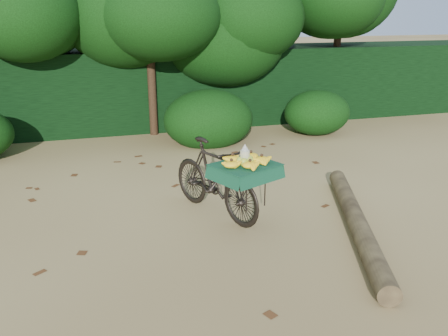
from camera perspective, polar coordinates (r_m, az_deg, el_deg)
name	(u,v)px	position (r m, az deg, el deg)	size (l,w,h in m)	color
ground	(179,244)	(5.82, -5.45, -9.06)	(80.00, 80.00, 0.00)	tan
vendor_bicycle	(216,178)	(6.37, -0.98, -1.20)	(1.28, 1.87, 1.05)	black
fallen_log	(357,222)	(6.31, 15.67, -6.22)	(0.24, 0.24, 3.34)	brown
hedge_backdrop	(125,89)	(11.55, -11.79, 9.29)	(26.00, 1.80, 1.80)	black
tree_row	(94,44)	(10.60, -15.39, 14.22)	(14.50, 2.00, 4.00)	black
bush_clumps	(161,125)	(9.75, -7.60, 5.13)	(8.80, 1.70, 0.90)	black
leaf_litter	(169,221)	(6.39, -6.60, -6.40)	(7.00, 7.30, 0.01)	#4F2C15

